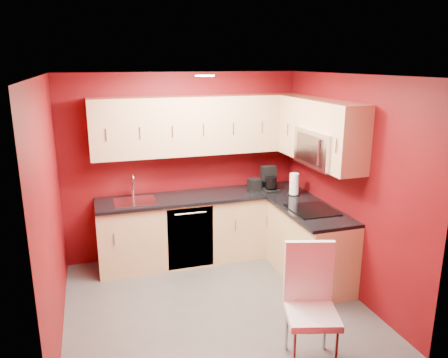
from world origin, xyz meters
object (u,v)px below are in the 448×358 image
microwave (324,148)px  dining_chair (312,309)px  sink (135,198)px  napkin_holder (254,185)px  paper_towel (294,184)px  coffee_maker (270,179)px

microwave → dining_chair: microwave is taller
microwave → sink: bearing=154.4°
napkin_holder → dining_chair: 2.46m
paper_towel → dining_chair: (-0.81, -2.04, -0.51)m
napkin_holder → sink: bearing=179.5°
sink → dining_chair: 2.73m
coffee_maker → napkin_holder: bearing=151.7°
microwave → napkin_holder: microwave is taller
sink → coffee_maker: (1.82, -0.11, 0.13)m
sink → dining_chair: (1.24, -2.40, -0.40)m
sink → coffee_maker: size_ratio=1.56×
sink → dining_chair: sink is taller
napkin_holder → microwave: bearing=-64.5°
coffee_maker → paper_towel: coffee_maker is taller
coffee_maker → dining_chair: size_ratio=0.31×
coffee_maker → dining_chair: 2.42m
sink → napkin_holder: sink is taller
microwave → coffee_maker: 1.10m
coffee_maker → sink: bearing=174.1°
microwave → sink: 2.43m
paper_towel → dining_chair: paper_towel is taller
sink → dining_chair: size_ratio=0.48×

